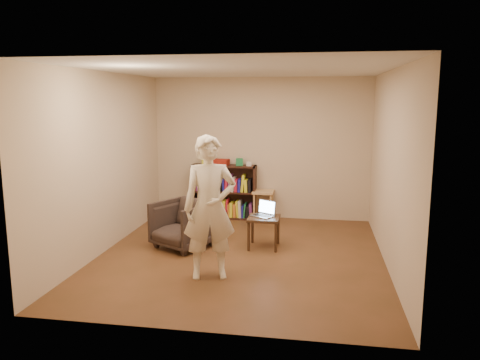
% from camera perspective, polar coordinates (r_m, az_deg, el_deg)
% --- Properties ---
extents(floor, '(4.50, 4.50, 0.00)m').
position_cam_1_polar(floor, '(6.78, 0.08, -9.19)').
color(floor, '#493017').
rests_on(floor, ground).
extents(ceiling, '(4.50, 4.50, 0.00)m').
position_cam_1_polar(ceiling, '(6.41, 0.08, 13.32)').
color(ceiling, silver).
rests_on(ceiling, wall_back).
extents(wall_back, '(4.00, 0.00, 4.00)m').
position_cam_1_polar(wall_back, '(8.68, 2.53, 3.84)').
color(wall_back, '#C1B092').
rests_on(wall_back, floor).
extents(wall_left, '(0.00, 4.50, 4.50)m').
position_cam_1_polar(wall_left, '(7.08, -16.12, 2.06)').
color(wall_left, '#C1B092').
rests_on(wall_left, floor).
extents(wall_right, '(0.00, 4.50, 4.50)m').
position_cam_1_polar(wall_right, '(6.45, 17.89, 1.24)').
color(wall_right, '#C1B092').
rests_on(wall_right, floor).
extents(bookshelf, '(1.20, 0.30, 1.00)m').
position_cam_1_polar(bookshelf, '(8.77, -1.96, -1.79)').
color(bookshelf, black).
rests_on(bookshelf, floor).
extents(box_yellow, '(0.27, 0.22, 0.19)m').
position_cam_1_polar(box_yellow, '(8.74, -3.91, 2.52)').
color(box_yellow, yellow).
rests_on(box_yellow, bookshelf).
extents(red_cloth, '(0.34, 0.26, 0.11)m').
position_cam_1_polar(red_cloth, '(8.66, -2.47, 2.18)').
color(red_cloth, maroon).
rests_on(red_cloth, bookshelf).
extents(box_green, '(0.15, 0.15, 0.13)m').
position_cam_1_polar(box_green, '(8.60, -0.08, 2.21)').
color(box_green, '#1F753F').
rests_on(box_green, bookshelf).
extents(box_white, '(0.11, 0.11, 0.07)m').
position_cam_1_polar(box_white, '(8.56, 1.08, 1.99)').
color(box_white, beige).
rests_on(box_white, bookshelf).
extents(stool, '(0.38, 0.38, 0.55)m').
position_cam_1_polar(stool, '(8.59, 2.86, -2.02)').
color(stool, tan).
rests_on(stool, floor).
extents(armchair, '(1.04, 1.05, 0.71)m').
position_cam_1_polar(armchair, '(7.10, -6.95, -5.39)').
color(armchair, '#302720').
rests_on(armchair, floor).
extents(side_table, '(0.46, 0.46, 0.47)m').
position_cam_1_polar(side_table, '(7.03, 2.92, -5.15)').
color(side_table, black).
rests_on(side_table, floor).
extents(laptop, '(0.39, 0.37, 0.24)m').
position_cam_1_polar(laptop, '(7.06, 2.97, -3.94)').
color(laptop, '#A5A5AA').
rests_on(laptop, side_table).
extents(person, '(0.75, 0.60, 1.79)m').
position_cam_1_polar(person, '(5.77, -3.71, -3.38)').
color(person, beige).
rests_on(person, floor).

